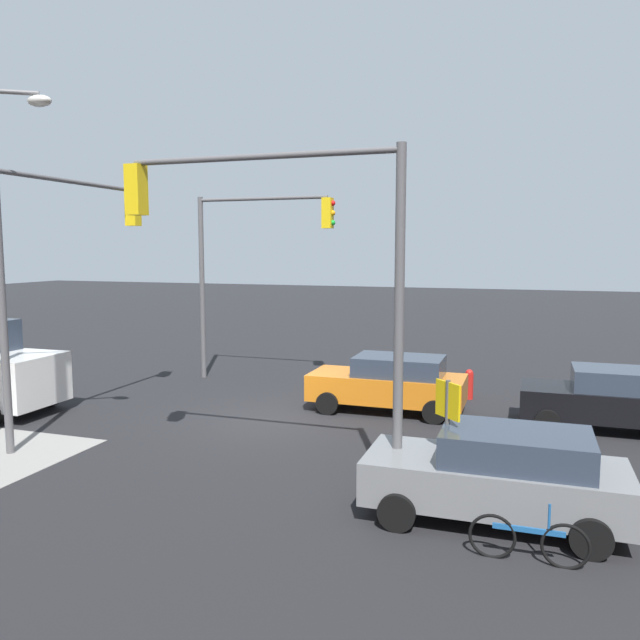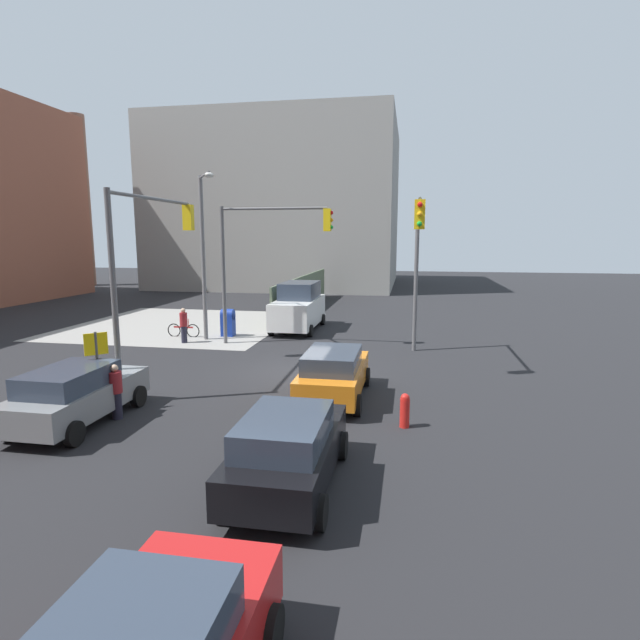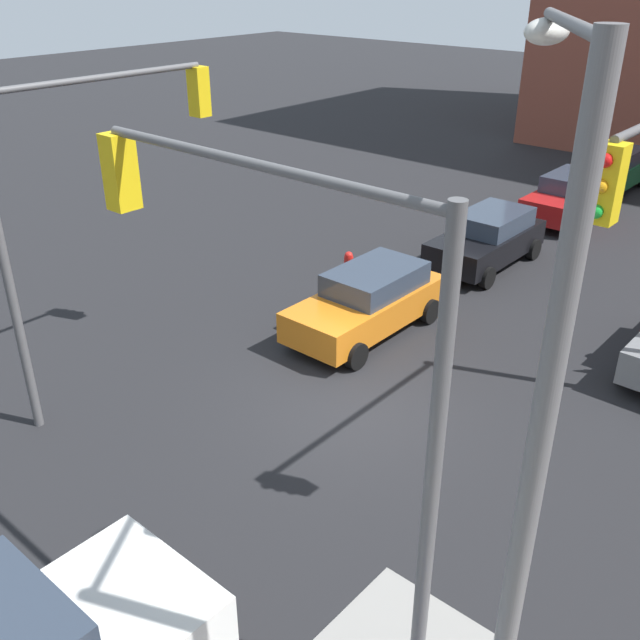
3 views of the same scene
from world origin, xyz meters
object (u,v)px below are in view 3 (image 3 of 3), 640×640
Objects in this scene: coupe_red at (569,197)px; street_lamp_corner at (529,443)px; hatchback_black at (487,238)px; hatchback_orange at (368,301)px; sedan_green at (612,170)px; traffic_signal_se_corner at (90,179)px; traffic_signal_ne_corner at (288,323)px; fire_hydrant at (348,267)px.

street_lamp_corner is at bearing 21.02° from coupe_red.
hatchback_black and hatchback_orange have the same top height.
coupe_red is 0.94× the size of hatchback_black.
traffic_signal_se_corner is at bearing -6.66° from sedan_green.
hatchback_black is at bearing 179.47° from hatchback_orange.
hatchback_black is at bearing 0.51° from sedan_green.
street_lamp_corner is 1.88× the size of hatchback_black.
traffic_signal_se_corner reaches higher than hatchback_orange.
street_lamp_corner is at bearing 43.87° from hatchback_orange.
sedan_green is 15.96m from hatchback_orange.
traffic_signal_se_corner is 21.96m from sedan_green.
sedan_green is 1.04× the size of coupe_red.
coupe_red is (-19.20, -7.38, -3.86)m from street_lamp_corner.
traffic_signal_ne_corner is 14.47m from hatchback_black.
fire_hydrant is (-7.57, 0.30, -4.12)m from traffic_signal_se_corner.
traffic_signal_ne_corner is 1.56× the size of sedan_green.
traffic_signal_se_corner is at bearing -12.92° from hatchback_black.
fire_hydrant is 3.05m from hatchback_orange.
traffic_signal_se_corner reaches higher than coupe_red.
sedan_green is at bearing 170.98° from fire_hydrant.
traffic_signal_se_corner is 6.91× the size of fire_hydrant.
traffic_signal_se_corner is 1.47× the size of hatchback_orange.
street_lamp_corner reaches higher than fire_hydrant.
traffic_signal_ne_corner is 1.47× the size of hatchback_orange.
hatchback_black is at bearing -1.24° from coupe_red.
coupe_red is at bearing 2.61° from sedan_green.
traffic_signal_ne_corner reaches higher than coupe_red.
street_lamp_corner is (2.32, 10.10, 0.09)m from traffic_signal_se_corner.
fire_hydrant is 14.10m from sedan_green.
traffic_signal_se_corner is 8.62m from fire_hydrant.
hatchback_orange is at bearing -0.53° from hatchback_black.
fire_hydrant is at bearing -31.42° from hatchback_black.
traffic_signal_ne_corner reaches higher than hatchback_black.
sedan_green is at bearing 173.34° from traffic_signal_se_corner.
street_lamp_corner is 16.05m from hatchback_black.
hatchback_black is at bearing 167.08° from traffic_signal_se_corner.
hatchback_black is at bearing -151.23° from street_lamp_corner.
street_lamp_corner is at bearing 77.05° from traffic_signal_se_corner.
sedan_green is at bearing -179.49° from hatchback_black.
coupe_red and hatchback_black have the same top height.
coupe_red is at bearing 170.85° from traffic_signal_se_corner.
traffic_signal_ne_corner is 24.14m from sedan_green.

